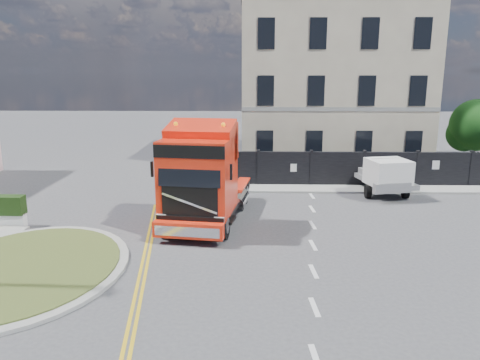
{
  "coord_description": "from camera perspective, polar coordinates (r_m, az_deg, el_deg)",
  "views": [
    {
      "loc": [
        0.57,
        -17.21,
        6.47
      ],
      "look_at": [
        0.1,
        2.75,
        1.8
      ],
      "focal_mm": 35.0,
      "sensor_mm": 36.0,
      "label": 1
    }
  ],
  "objects": [
    {
      "name": "tree",
      "position": [
        32.58,
        26.57,
        5.76
      ],
      "size": [
        3.2,
        3.2,
        4.8
      ],
      "color": "#382619",
      "rests_on": "ground"
    },
    {
      "name": "traffic_island",
      "position": [
        17.32,
        -25.06,
        -9.79
      ],
      "size": [
        6.8,
        6.8,
        0.17
      ],
      "color": "gray",
      "rests_on": "ground"
    },
    {
      "name": "truck",
      "position": [
        19.74,
        -4.55,
        -0.1
      ],
      "size": [
        3.68,
        7.58,
        4.36
      ],
      "rotation": [
        0.0,
        0.0,
        -0.14
      ],
      "color": "black",
      "rests_on": "ground"
    },
    {
      "name": "ground",
      "position": [
        18.4,
        -0.51,
        -7.43
      ],
      "size": [
        120.0,
        120.0,
        0.0
      ],
      "primitive_type": "plane",
      "color": "#424244",
      "rests_on": "ground"
    },
    {
      "name": "flatbed_pickup",
      "position": [
        25.84,
        17.2,
        0.57
      ],
      "size": [
        2.94,
        5.23,
        2.04
      ],
      "rotation": [
        0.0,
        0.0,
        0.21
      ],
      "color": "slate",
      "rests_on": "ground"
    },
    {
      "name": "pavement_far",
      "position": [
        26.67,
        13.07,
        -1.09
      ],
      "size": [
        20.0,
        1.6,
        0.12
      ],
      "primitive_type": "cube",
      "color": "gray",
      "rests_on": "ground"
    },
    {
      "name": "georgian_building",
      "position": [
        34.15,
        10.73,
        11.78
      ],
      "size": [
        12.3,
        10.3,
        12.8
      ],
      "color": "beige",
      "rests_on": "ground"
    },
    {
      "name": "hoarding_fence",
      "position": [
        27.44,
        13.92,
        1.28
      ],
      "size": [
        18.8,
        0.25,
        2.0
      ],
      "color": "black",
      "rests_on": "ground"
    }
  ]
}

